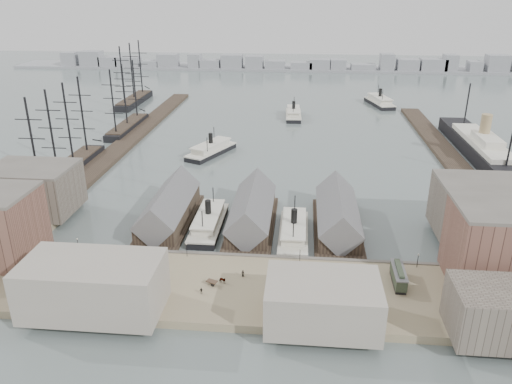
# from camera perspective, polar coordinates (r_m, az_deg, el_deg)

# --- Properties ---
(ground) EXTENTS (900.00, 900.00, 0.00)m
(ground) POSITION_cam_1_polar(r_m,az_deg,el_deg) (140.11, -1.16, -6.93)
(ground) COLOR #546261
(ground) RESTS_ON ground
(quay) EXTENTS (180.00, 30.00, 2.00)m
(quay) POSITION_cam_1_polar(r_m,az_deg,el_deg) (122.64, -2.24, -11.08)
(quay) COLOR #87795B
(quay) RESTS_ON ground
(seawall) EXTENTS (180.00, 1.20, 2.30)m
(seawall) POSITION_cam_1_polar(r_m,az_deg,el_deg) (135.06, -1.42, -7.58)
(seawall) COLOR #59544C
(seawall) RESTS_ON ground
(west_wharf) EXTENTS (10.00, 220.00, 1.60)m
(west_wharf) POSITION_cam_1_polar(r_m,az_deg,el_deg) (245.70, -14.47, 5.64)
(west_wharf) COLOR #2D231C
(west_wharf) RESTS_ON ground
(east_wharf) EXTENTS (10.00, 180.00, 1.60)m
(east_wharf) POSITION_cam_1_polar(r_m,az_deg,el_deg) (230.91, 21.19, 3.75)
(east_wharf) COLOR #2D231C
(east_wharf) RESTS_ON ground
(ferry_shed_west) EXTENTS (14.00, 42.00, 12.60)m
(ferry_shed_west) POSITION_cam_1_polar(r_m,az_deg,el_deg) (157.54, -9.92, -1.93)
(ferry_shed_west) COLOR #2D231C
(ferry_shed_west) RESTS_ON ground
(ferry_shed_center) EXTENTS (14.00, 42.00, 12.60)m
(ferry_shed_center) POSITION_cam_1_polar(r_m,az_deg,el_deg) (152.97, -0.46, -2.33)
(ferry_shed_center) COLOR #2D231C
(ferry_shed_center) RESTS_ON ground
(ferry_shed_east) EXTENTS (14.00, 42.00, 12.60)m
(ferry_shed_east) POSITION_cam_1_polar(r_m,az_deg,el_deg) (152.74, 9.30, -2.69)
(ferry_shed_east) COLOR #2D231C
(ferry_shed_east) RESTS_ON ground
(warehouse_west_back) EXTENTS (26.00, 20.00, 14.00)m
(warehouse_west_back) POSITION_cam_1_polar(r_m,az_deg,el_deg) (173.42, -24.10, 0.24)
(warehouse_west_back) COLOR #60564C
(warehouse_west_back) RESTS_ON west_land
(warehouse_east_back) EXTENTS (28.00, 20.00, 15.00)m
(warehouse_east_back) POSITION_cam_1_polar(r_m,az_deg,el_deg) (158.00, 24.82, -1.77)
(warehouse_east_back) COLOR #60564C
(warehouse_east_back) RESTS_ON east_land
(street_bldg_center) EXTENTS (24.00, 16.00, 10.00)m
(street_bldg_center) POSITION_cam_1_polar(r_m,az_deg,el_deg) (108.65, 7.62, -12.37)
(street_bldg_center) COLOR gray
(street_bldg_center) RESTS_ON quay
(street_bldg_west) EXTENTS (30.00, 16.00, 12.00)m
(street_bldg_west) POSITION_cam_1_polar(r_m,az_deg,el_deg) (116.68, -18.11, -10.15)
(street_bldg_west) COLOR gray
(street_bldg_west) RESTS_ON quay
(street_bldg_east) EXTENTS (18.00, 14.00, 11.00)m
(street_bldg_east) POSITION_cam_1_polar(r_m,az_deg,el_deg) (114.84, 25.79, -12.29)
(street_bldg_east) COLOR #60564C
(street_bldg_east) RESTS_ON quay
(lamp_post_far_w) EXTENTS (0.44, 0.44, 3.92)m
(lamp_post_far_w) POSITION_cam_1_polar(r_m,az_deg,el_deg) (143.77, -19.71, -5.42)
(lamp_post_far_w) COLOR black
(lamp_post_far_w) RESTS_ON quay
(lamp_post_near_w) EXTENTS (0.44, 0.44, 3.92)m
(lamp_post_near_w) POSITION_cam_1_polar(r_m,az_deg,el_deg) (134.21, -7.94, -6.27)
(lamp_post_near_w) COLOR black
(lamp_post_near_w) RESTS_ON quay
(lamp_post_near_e) EXTENTS (0.44, 0.44, 3.92)m
(lamp_post_near_e) POSITION_cam_1_polar(r_m,az_deg,el_deg) (130.97, 5.05, -6.90)
(lamp_post_near_e) COLOR black
(lamp_post_near_e) RESTS_ON quay
(lamp_post_far_e) EXTENTS (0.44, 0.44, 3.92)m
(lamp_post_far_e) POSITION_cam_1_polar(r_m,az_deg,el_deg) (134.52, 18.03, -7.18)
(lamp_post_far_e) COLOR black
(lamp_post_far_e) RESTS_ON quay
(far_shore) EXTENTS (500.00, 40.00, 15.72)m
(far_shore) POSITION_cam_1_polar(r_m,az_deg,el_deg) (460.36, 3.41, 14.25)
(far_shore) COLOR gray
(far_shore) RESTS_ON ground
(ferry_docked_west) EXTENTS (8.38, 27.92, 9.97)m
(ferry_docked_west) POSITION_cam_1_polar(r_m,az_deg,el_deg) (152.96, -5.44, -3.40)
(ferry_docked_west) COLOR black
(ferry_docked_west) RESTS_ON ground
(ferry_docked_east) EXTENTS (8.35, 27.82, 9.94)m
(ferry_docked_east) POSITION_cam_1_polar(r_m,az_deg,el_deg) (146.93, 4.32, -4.49)
(ferry_docked_east) COLOR black
(ferry_docked_east) RESTS_ON ground
(ferry_open_near) EXTENTS (19.67, 29.71, 10.25)m
(ferry_open_near) POSITION_cam_1_polar(r_m,az_deg,el_deg) (221.43, -5.16, 4.89)
(ferry_open_near) COLOR black
(ferry_open_near) RESTS_ON ground
(ferry_open_mid) EXTENTS (9.44, 28.23, 9.97)m
(ferry_open_mid) POSITION_cam_1_polar(r_m,az_deg,el_deg) (286.43, 4.30, 8.93)
(ferry_open_mid) COLOR black
(ferry_open_mid) RESTS_ON ground
(ferry_open_far) EXTENTS (16.54, 32.35, 11.08)m
(ferry_open_far) POSITION_cam_1_polar(r_m,az_deg,el_deg) (325.83, 13.94, 10.04)
(ferry_open_far) COLOR black
(ferry_open_far) RESTS_ON ground
(sailing_ship_near) EXTENTS (8.51, 58.64, 35.00)m
(sailing_ship_near) POSITION_cam_1_polar(r_m,az_deg,el_deg) (209.55, -20.87, 2.50)
(sailing_ship_near) COLOR black
(sailing_ship_near) RESTS_ON ground
(sailing_ship_mid) EXTENTS (8.13, 46.97, 33.42)m
(sailing_ship_mid) POSITION_cam_1_polar(r_m,az_deg,el_deg) (268.08, -14.47, 7.37)
(sailing_ship_mid) COLOR black
(sailing_ship_mid) RESTS_ON ground
(sailing_ship_far) EXTENTS (9.05, 50.27, 37.20)m
(sailing_ship_far) POSITION_cam_1_polar(r_m,az_deg,el_deg) (330.89, -13.74, 10.25)
(sailing_ship_far) COLOR black
(sailing_ship_far) RESTS_ON ground
(ocean_steamer) EXTENTS (13.03, 95.19, 19.04)m
(ocean_steamer) POSITION_cam_1_polar(r_m,az_deg,el_deg) (236.97, 24.38, 4.55)
(ocean_steamer) COLOR black
(ocean_steamer) RESTS_ON ground
(tram) EXTENTS (3.00, 10.93, 3.87)m
(tram) POSITION_cam_1_polar(r_m,az_deg,el_deg) (126.67, 15.97, -9.25)
(tram) COLOR black
(tram) RESTS_ON quay
(horse_cart_left) EXTENTS (4.43, 3.85, 1.47)m
(horse_cart_left) POSITION_cam_1_polar(r_m,az_deg,el_deg) (132.86, -19.01, -8.67)
(horse_cart_left) COLOR black
(horse_cart_left) RESTS_ON quay
(horse_cart_center) EXTENTS (4.98, 2.98, 1.67)m
(horse_cart_center) POSITION_cam_1_polar(r_m,az_deg,el_deg) (122.69, -4.20, -10.09)
(horse_cart_center) COLOR black
(horse_cart_center) RESTS_ON quay
(horse_cart_right) EXTENTS (4.74, 2.64, 1.44)m
(horse_cart_right) POSITION_cam_1_polar(r_m,az_deg,el_deg) (115.95, 7.75, -12.44)
(horse_cart_right) COLOR black
(horse_cart_right) RESTS_ON quay
(pedestrian_0) EXTENTS (0.70, 0.69, 1.56)m
(pedestrian_0) POSITION_cam_1_polar(r_m,az_deg,el_deg) (144.87, -20.85, -6.24)
(pedestrian_0) COLOR black
(pedestrian_0) RESTS_ON quay
(pedestrian_1) EXTENTS (0.97, 0.93, 1.57)m
(pedestrian_1) POSITION_cam_1_polar(r_m,az_deg,el_deg) (132.09, -17.73, -8.68)
(pedestrian_1) COLOR black
(pedestrian_1) RESTS_ON quay
(pedestrian_2) EXTENTS (1.19, 1.25, 1.71)m
(pedestrian_2) POSITION_cam_1_polar(r_m,az_deg,el_deg) (134.80, -12.45, -7.39)
(pedestrian_2) COLOR black
(pedestrian_2) RESTS_ON quay
(pedestrian_3) EXTENTS (1.01, 0.71, 1.60)m
(pedestrian_3) POSITION_cam_1_polar(r_m,az_deg,el_deg) (119.52, -6.27, -11.16)
(pedestrian_3) COLOR black
(pedestrian_3) RESTS_ON quay
(pedestrian_4) EXTENTS (0.84, 0.55, 1.72)m
(pedestrian_4) POSITION_cam_1_polar(r_m,az_deg,el_deg) (125.23, -1.50, -9.28)
(pedestrian_4) COLOR black
(pedestrian_4) RESTS_ON quay
(pedestrian_5) EXTENTS (0.82, 0.79, 1.82)m
(pedestrian_5) POSITION_cam_1_polar(r_m,az_deg,el_deg) (121.49, 2.36, -10.36)
(pedestrian_5) COLOR black
(pedestrian_5) RESTS_ON quay
(pedestrian_6) EXTENTS (0.97, 1.05, 1.75)m
(pedestrian_6) POSITION_cam_1_polar(r_m,az_deg,el_deg) (127.21, 10.79, -9.16)
(pedestrian_6) COLOR black
(pedestrian_6) RESTS_ON quay
(pedestrian_7) EXTENTS (1.08, 1.28, 1.72)m
(pedestrian_7) POSITION_cam_1_polar(r_m,az_deg,el_deg) (117.31, 8.66, -11.98)
(pedestrian_7) COLOR black
(pedestrian_7) RESTS_ON quay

